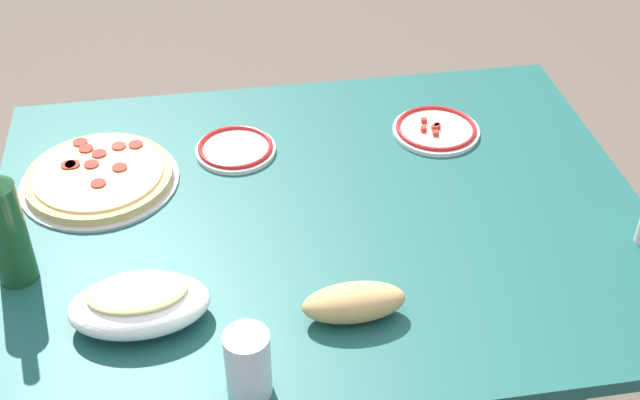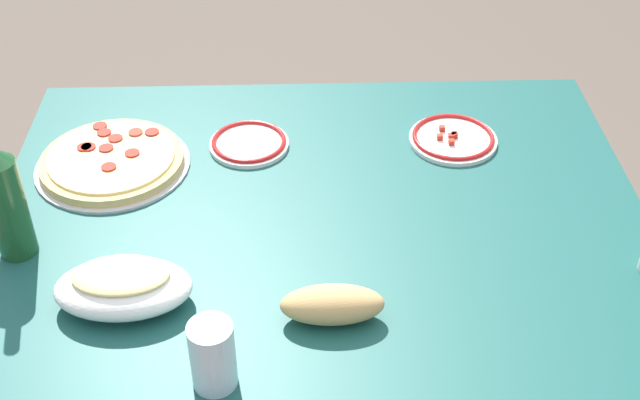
% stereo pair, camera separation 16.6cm
% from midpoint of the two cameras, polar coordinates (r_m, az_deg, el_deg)
% --- Properties ---
extents(dining_table, '(1.30, 1.01, 0.72)m').
position_cam_midpoint_polar(dining_table, '(1.75, -2.72, -3.68)').
color(dining_table, '#194C47').
rests_on(dining_table, ground).
extents(pepperoni_pizza, '(0.33, 0.33, 0.03)m').
position_cam_midpoint_polar(pepperoni_pizza, '(1.82, -17.27, 1.40)').
color(pepperoni_pizza, '#B7B7BC').
rests_on(pepperoni_pizza, dining_table).
extents(baked_pasta_dish, '(0.24, 0.15, 0.08)m').
position_cam_midpoint_polar(baked_pasta_dish, '(1.48, -15.35, -6.85)').
color(baked_pasta_dish, white).
rests_on(baked_pasta_dish, dining_table).
extents(wine_bottle, '(0.07, 0.07, 0.30)m').
position_cam_midpoint_polar(wine_bottle, '(1.58, -23.46, -1.66)').
color(wine_bottle, '#194723').
rests_on(wine_bottle, dining_table).
extents(water_glass, '(0.07, 0.07, 0.12)m').
position_cam_midpoint_polar(water_glass, '(1.32, -8.56, -11.10)').
color(water_glass, silver).
rests_on(water_glass, dining_table).
extents(side_plate_near, '(0.18, 0.18, 0.02)m').
position_cam_midpoint_polar(side_plate_near, '(1.85, -8.30, 3.37)').
color(side_plate_near, white).
rests_on(side_plate_near, dining_table).
extents(side_plate_far, '(0.20, 0.20, 0.02)m').
position_cam_midpoint_polar(side_plate_far, '(1.91, 5.41, 4.69)').
color(side_plate_far, white).
rests_on(side_plate_far, dining_table).
extents(bread_loaf, '(0.18, 0.08, 0.07)m').
position_cam_midpoint_polar(bread_loaf, '(1.44, -1.00, -7.10)').
color(bread_loaf, tan).
rests_on(bread_loaf, dining_table).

